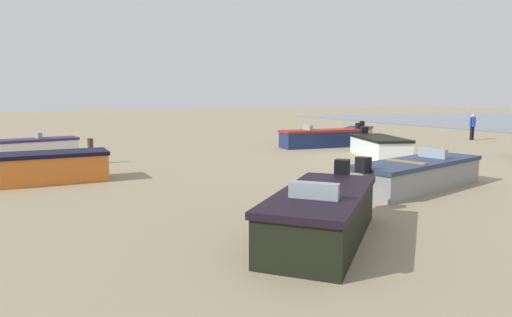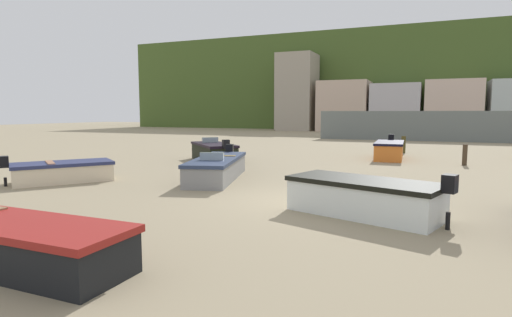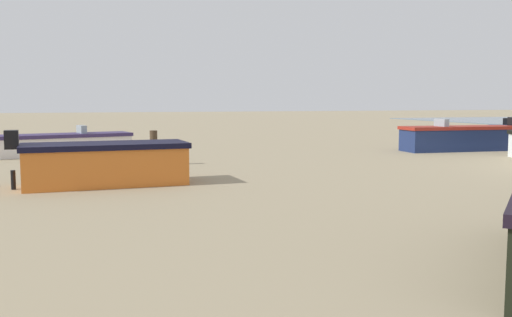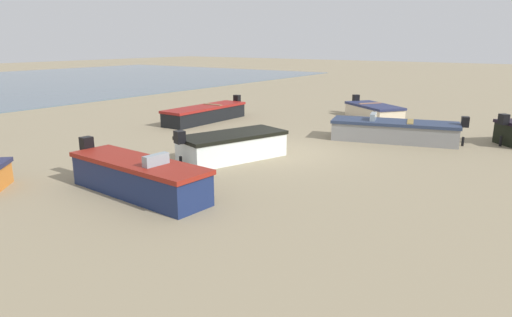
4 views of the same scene
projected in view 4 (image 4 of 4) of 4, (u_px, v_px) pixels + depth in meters
name	position (u px, v px, depth m)	size (l,w,h in m)	color
ground_plane	(284.00, 152.00, 16.70)	(160.00, 160.00, 0.00)	gray
boat_cream_1	(374.00, 111.00, 23.91)	(3.29, 3.69, 1.06)	beige
boat_white_4	(232.00, 146.00, 15.61)	(4.11, 2.65, 1.22)	white
boat_black_5	(206.00, 114.00, 23.00)	(5.29, 1.41, 1.10)	black
boat_navy_6	(138.00, 177.00, 11.99)	(1.54, 4.78, 1.25)	navy
boat_grey_8	(394.00, 131.00, 18.40)	(2.78, 5.27, 1.15)	gray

